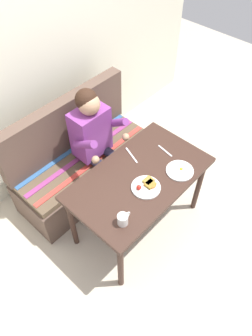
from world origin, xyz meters
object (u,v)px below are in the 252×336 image
object	(u,v)px
table	(139,183)
plate_eggs	(180,171)
coffee_mug	(123,219)
person	(96,137)
fork	(165,151)
plate_breakfast	(147,186)
couch	(82,162)
knife	(131,155)

from	to	relation	value
table	plate_eggs	world-z (taller)	plate_eggs
coffee_mug	person	bearing A→B (deg)	58.36
person	fork	world-z (taller)	person
plate_breakfast	plate_eggs	world-z (taller)	plate_breakfast
plate_eggs	couch	bearing A→B (deg)	105.47
couch	knife	world-z (taller)	couch
table	knife	bearing A→B (deg)	57.41
plate_breakfast	fork	bearing A→B (deg)	18.53
knife	table	bearing A→B (deg)	-103.30
plate_eggs	knife	size ratio (longest dim) A/B	1.14
table	person	size ratio (longest dim) A/B	0.99
table	person	bearing A→B (deg)	82.66
fork	plate_eggs	bearing A→B (deg)	-104.71
person	knife	xyz separation A→B (m)	(0.06, -0.38, -0.01)
plate_eggs	coffee_mug	size ratio (longest dim) A/B	1.94
couch	plate_eggs	distance (m)	1.09
fork	knife	size ratio (longest dim) A/B	0.85
table	plate_breakfast	bearing A→B (deg)	-112.21
fork	knife	distance (m)	0.30
table	couch	size ratio (longest dim) A/B	0.83
couch	knife	size ratio (longest dim) A/B	7.20
plate_breakfast	plate_eggs	size ratio (longest dim) A/B	1.02
couch	fork	world-z (taller)	couch
plate_breakfast	plate_eggs	distance (m)	0.33
fork	person	bearing A→B (deg)	126.54
couch	plate_breakfast	world-z (taller)	couch
table	coffee_mug	world-z (taller)	coffee_mug
couch	plate_eggs	xyz separation A→B (m)	(0.27, -0.97, 0.41)
couch	fork	size ratio (longest dim) A/B	8.47
person	plate_eggs	xyz separation A→B (m)	(0.19, -0.80, -0.00)
couch	plate_eggs	world-z (taller)	couch
couch	plate_eggs	size ratio (longest dim) A/B	6.29
table	knife	distance (m)	0.26
table	person	world-z (taller)	person
table	couch	distance (m)	0.83
fork	coffee_mug	bearing A→B (deg)	-155.15
coffee_mug	fork	xyz separation A→B (m)	(0.78, 0.22, -0.05)
person	knife	size ratio (longest dim) A/B	6.06
plate_eggs	person	bearing A→B (deg)	103.61
table	knife	size ratio (longest dim) A/B	6.00
table	plate_eggs	xyz separation A→B (m)	(0.27, -0.21, 0.09)
knife	person	bearing A→B (deg)	117.78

